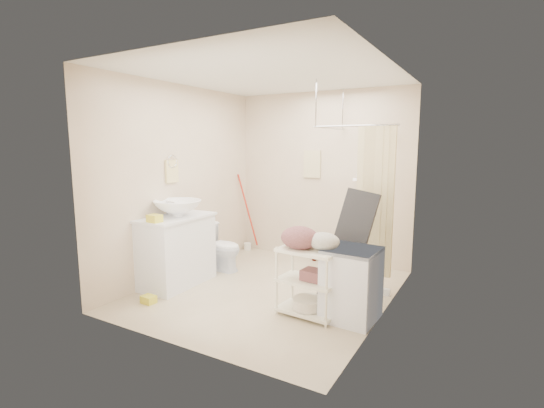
{
  "coord_description": "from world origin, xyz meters",
  "views": [
    {
      "loc": [
        2.36,
        -4.07,
        1.8
      ],
      "look_at": [
        -0.11,
        0.25,
        1.05
      ],
      "focal_mm": 26.0,
      "sensor_mm": 36.0,
      "label": 1
    }
  ],
  "objects": [
    {
      "name": "vanity",
      "position": [
        -1.16,
        -0.39,
        0.45
      ],
      "size": [
        0.6,
        1.03,
        0.9
      ],
      "primitive_type": "cube",
      "rotation": [
        0.0,
        0.0,
        0.03
      ],
      "color": "silver",
      "rests_on": "ground"
    },
    {
      "name": "laundry_rack",
      "position": [
        0.72,
        -0.43,
        0.43
      ],
      "size": [
        0.66,
        0.42,
        0.87
      ],
      "primitive_type": null,
      "rotation": [
        0.0,
        0.0,
        -0.08
      ],
      "color": "white",
      "rests_on": "ground"
    },
    {
      "name": "counter_basket",
      "position": [
        -1.09,
        -0.81,
        0.94
      ],
      "size": [
        0.17,
        0.14,
        0.09
      ],
      "primitive_type": "cube",
      "rotation": [
        0.0,
        0.0,
        -0.08
      ],
      "color": "yellow",
      "rests_on": "vanity"
    },
    {
      "name": "wall_left",
      "position": [
        -1.4,
        0.0,
        1.3
      ],
      "size": [
        0.04,
        3.2,
        2.6
      ],
      "primitive_type": "cube",
      "color": "beige",
      "rests_on": "ground"
    },
    {
      "name": "towel_ring",
      "position": [
        -1.38,
        -0.2,
        1.47
      ],
      "size": [
        0.04,
        0.22,
        0.34
      ],
      "primitive_type": null,
      "color": "#EDDA8A",
      "rests_on": "wall_left"
    },
    {
      "name": "wall_right",
      "position": [
        1.4,
        0.0,
        1.3
      ],
      "size": [
        0.04,
        3.2,
        2.6
      ],
      "primitive_type": "cube",
      "color": "beige",
      "rests_on": "ground"
    },
    {
      "name": "tp_holder",
      "position": [
        -1.36,
        0.05,
        0.72
      ],
      "size": [
        0.08,
        0.12,
        0.14
      ],
      "primitive_type": null,
      "color": "white",
      "rests_on": "wall_left"
    },
    {
      "name": "floor",
      "position": [
        0.0,
        0.0,
        0.0
      ],
      "size": [
        3.2,
        3.2,
        0.0
      ],
      "primitive_type": "plane",
      "color": "#C6B795",
      "rests_on": "ground"
    },
    {
      "name": "ceiling",
      "position": [
        0.0,
        0.0,
        2.6
      ],
      "size": [
        2.8,
        3.2,
        0.04
      ],
      "primitive_type": "cube",
      "color": "silver",
      "rests_on": "ground"
    },
    {
      "name": "shampoo_bottle_a",
      "position": [
        0.63,
        1.51,
        1.43
      ],
      "size": [
        0.08,
        0.09,
        0.22
      ],
      "primitive_type": "imported",
      "rotation": [
        0.0,
        0.0,
        0.01
      ],
      "color": "silver",
      "rests_on": "shower"
    },
    {
      "name": "hanging_towel",
      "position": [
        -0.15,
        1.58,
        1.5
      ],
      "size": [
        0.28,
        0.03,
        0.42
      ],
      "primitive_type": "cube",
      "color": "beige",
      "rests_on": "wall_back"
    },
    {
      "name": "potted_plant_b",
      "position": [
        0.2,
        1.39,
        0.16
      ],
      "size": [
        0.22,
        0.2,
        0.32
      ],
      "primitive_type": "imported",
      "rotation": [
        0.0,
        0.0,
        -0.39
      ],
      "color": "brown",
      "rests_on": "ground"
    },
    {
      "name": "floor_basket",
      "position": [
        -1.0,
        -1.04,
        0.06
      ],
      "size": [
        0.23,
        0.18,
        0.12
      ],
      "primitive_type": "cube",
      "rotation": [
        0.0,
        0.0,
        -0.04
      ],
      "color": "yellow",
      "rests_on": "ground"
    },
    {
      "name": "shower",
      "position": [
        0.85,
        1.05,
        1.05
      ],
      "size": [
        1.1,
        1.1,
        2.1
      ],
      "primitive_type": null,
      "color": "silver",
      "rests_on": "ground"
    },
    {
      "name": "toilet",
      "position": [
        -1.04,
        0.37,
        0.33
      ],
      "size": [
        0.68,
        0.43,
        0.67
      ],
      "primitive_type": "imported",
      "rotation": [
        0.0,
        0.0,
        1.49
      ],
      "color": "white",
      "rests_on": "ground"
    },
    {
      "name": "wall_front",
      "position": [
        0.0,
        -1.6,
        1.3
      ],
      "size": [
        2.8,
        0.04,
        2.6
      ],
      "primitive_type": "cube",
      "color": "beige",
      "rests_on": "ground"
    },
    {
      "name": "sink",
      "position": [
        -1.13,
        -0.38,
        1.0
      ],
      "size": [
        0.7,
        0.7,
        0.21
      ],
      "primitive_type": "imported",
      "rotation": [
        0.0,
        0.0,
        -0.19
      ],
      "color": "white",
      "rests_on": "vanity"
    },
    {
      "name": "ironing_board",
      "position": [
        0.99,
        0.02,
        0.68
      ],
      "size": [
        0.39,
        0.15,
        1.35
      ],
      "primitive_type": null,
      "rotation": [
        0.0,
        0.0,
        -0.11
      ],
      "color": "black",
      "rests_on": "ground"
    },
    {
      "name": "wall_back",
      "position": [
        0.0,
        1.6,
        1.3
      ],
      "size": [
        2.8,
        0.04,
        2.6
      ],
      "primitive_type": "cube",
      "color": "beige",
      "rests_on": "ground"
    },
    {
      "name": "washing_machine",
      "position": [
        1.14,
        -0.28,
        0.38
      ],
      "size": [
        0.54,
        0.55,
        0.75
      ],
      "primitive_type": "cube",
      "rotation": [
        0.0,
        0.0,
        -0.05
      ],
      "color": "silver",
      "rests_on": "ground"
    },
    {
      "name": "mop",
      "position": [
        -1.29,
        1.46,
        0.65
      ],
      "size": [
        0.16,
        0.16,
        1.3
      ],
      "primitive_type": null,
      "rotation": [
        0.0,
        0.0,
        -0.34
      ],
      "color": "red",
      "rests_on": "ground"
    },
    {
      "name": "shampoo_bottle_b",
      "position": [
        0.71,
        1.51,
        1.4
      ],
      "size": [
        0.1,
        0.1,
        0.17
      ],
      "primitive_type": "imported",
      "rotation": [
        0.0,
        0.0,
        0.36
      ],
      "color": "#3C50B1",
      "rests_on": "shower"
    },
    {
      "name": "potted_plant_a",
      "position": [
        -0.03,
        1.44,
        0.17
      ],
      "size": [
        0.22,
        0.21,
        0.34
      ],
      "primitive_type": "imported",
      "rotation": [
        0.0,
        0.0,
        0.66
      ],
      "color": "brown",
      "rests_on": "ground"
    }
  ]
}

